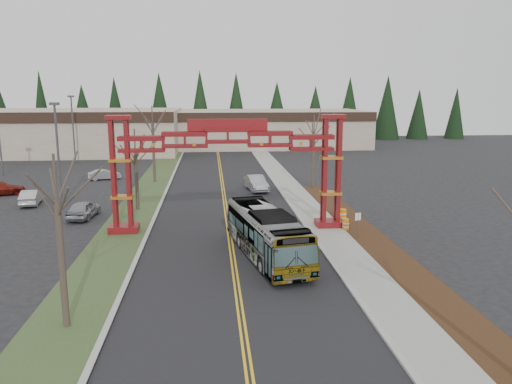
{
  "coord_description": "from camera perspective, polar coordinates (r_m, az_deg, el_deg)",
  "views": [
    {
      "loc": [
        -1.32,
        -19.56,
        10.55
      ],
      "look_at": [
        1.69,
        13.23,
        3.95
      ],
      "focal_mm": 35.0,
      "sensor_mm": 36.0,
      "label": 1
    }
  ],
  "objects": [
    {
      "name": "bare_tree_median_mid",
      "position": [
        45.87,
        -13.63,
        4.31
      ],
      "size": [
        3.26,
        3.26,
        7.37
      ],
      "color": "#382D26",
      "rests_on": "ground"
    },
    {
      "name": "silver_sedan",
      "position": [
        54.39,
        0.01,
        1.03
      ],
      "size": [
        2.48,
        5.17,
        1.64
      ],
      "primitive_type": "imported",
      "rotation": [
        0.0,
        0.0,
        0.16
      ],
      "color": "#A5A8AD",
      "rests_on": "ground"
    },
    {
      "name": "ground",
      "position": [
        22.26,
        -1.28,
        -16.96
      ],
      "size": [
        200.0,
        200.0,
        0.0
      ],
      "primitive_type": "plane",
      "color": "black",
      "rests_on": "ground"
    },
    {
      "name": "barrel_mid",
      "position": [
        41.79,
        9.89,
        -2.68
      ],
      "size": [
        0.59,
        0.59,
        1.1
      ],
      "color": "orange",
      "rests_on": "ground"
    },
    {
      "name": "retail_building_west",
      "position": [
        96.14,
        -22.75,
        6.42
      ],
      "size": [
        46.0,
        22.3,
        7.5
      ],
      "color": "tan",
      "rests_on": "ground"
    },
    {
      "name": "lane_line_right",
      "position": [
        45.81,
        -3.31,
        -1.96
      ],
      "size": [
        0.12,
        100.0,
        0.01
      ],
      "primitive_type": "cube",
      "color": "gold",
      "rests_on": "road"
    },
    {
      "name": "transit_bus",
      "position": [
        32.35,
        1.19,
        -4.77
      ],
      "size": [
        4.72,
        11.61,
        3.15
      ],
      "primitive_type": "imported",
      "rotation": [
        0.0,
        0.0,
        0.19
      ],
      "color": "#A3A6AB",
      "rests_on": "ground"
    },
    {
      "name": "grass_median",
      "position": [
        46.27,
        -13.42,
        -2.11
      ],
      "size": [
        4.0,
        110.0,
        0.08
      ],
      "primitive_type": "cube",
      "color": "#3A4C26",
      "rests_on": "ground"
    },
    {
      "name": "curb_left",
      "position": [
        46.03,
        -11.14,
        -2.04
      ],
      "size": [
        0.3,
        110.0,
        0.15
      ],
      "primitive_type": "cube",
      "color": "#A7A7A2",
      "rests_on": "ground"
    },
    {
      "name": "barrel_north",
      "position": [
        43.26,
        9.23,
        -2.22
      ],
      "size": [
        0.56,
        0.56,
        1.04
      ],
      "color": "orange",
      "rests_on": "ground"
    },
    {
      "name": "light_pole_far",
      "position": [
        80.14,
        -20.2,
        7.28
      ],
      "size": [
        0.87,
        0.44,
        10.09
      ],
      "color": "#3F3F44",
      "rests_on": "ground"
    },
    {
      "name": "lane_line_left",
      "position": [
        45.8,
        -3.61,
        -1.97
      ],
      "size": [
        0.12,
        100.0,
        0.01
      ],
      "primitive_type": "cube",
      "color": "gold",
      "rests_on": "road"
    },
    {
      "name": "retail_building_east",
      "position": [
        100.4,
        1.24,
        7.32
      ],
      "size": [
        38.0,
        20.3,
        7.0
      ],
      "color": "tan",
      "rests_on": "ground"
    },
    {
      "name": "sidewalk_right",
      "position": [
        46.63,
        5.91,
        -1.7
      ],
      "size": [
        2.6,
        110.0,
        0.14
      ],
      "primitive_type": "cube",
      "color": "gray",
      "rests_on": "ground"
    },
    {
      "name": "conifer_treeline",
      "position": [
        111.64,
        -4.5,
        9.22
      ],
      "size": [
        116.1,
        5.6,
        13.0
      ],
      "color": "black",
      "rests_on": "ground"
    },
    {
      "name": "curb_right",
      "position": [
        46.38,
        4.16,
        -1.75
      ],
      "size": [
        0.3,
        110.0,
        0.15
      ],
      "primitive_type": "cube",
      "color": "#A7A7A2",
      "rests_on": "ground"
    },
    {
      "name": "light_pole_near",
      "position": [
        50.19,
        -21.73,
        4.85
      ],
      "size": [
        0.84,
        0.42,
        9.64
      ],
      "color": "#3F3F44",
      "rests_on": "ground"
    },
    {
      "name": "road",
      "position": [
        45.81,
        -3.46,
        -1.99
      ],
      "size": [
        12.0,
        110.0,
        0.02
      ],
      "primitive_type": "cube",
      "color": "black",
      "rests_on": "ground"
    },
    {
      "name": "street_sign",
      "position": [
        36.79,
        11.56,
        -3.21
      ],
      "size": [
        0.45,
        0.16,
        2.02
      ],
      "color": "#3F3F44",
      "rests_on": "ground"
    },
    {
      "name": "parked_car_near_a",
      "position": [
        44.95,
        -19.11,
        -1.87
      ],
      "size": [
        2.26,
        4.66,
        1.53
      ],
      "primitive_type": "imported",
      "rotation": [
        0.0,
        0.0,
        3.04
      ],
      "color": "#96969D",
      "rests_on": "ground"
    },
    {
      "name": "parked_car_near_b",
      "position": [
        52.21,
        -24.31,
        -0.53
      ],
      "size": [
        2.16,
        4.54,
        1.44
      ],
      "primitive_type": "imported",
      "rotation": [
        0.0,
        0.0,
        3.29
      ],
      "color": "silver",
      "rests_on": "ground"
    },
    {
      "name": "gateway_arch",
      "position": [
        37.86,
        -3.23,
        4.39
      ],
      "size": [
        18.2,
        1.6,
        8.9
      ],
      "color": "maroon",
      "rests_on": "ground"
    },
    {
      "name": "barrel_south",
      "position": [
        39.27,
        10.2,
        -3.71
      ],
      "size": [
        0.52,
        0.52,
        0.96
      ],
      "color": "orange",
      "rests_on": "ground"
    },
    {
      "name": "bare_tree_median_far",
      "position": [
        59.99,
        -11.74,
        7.5
      ],
      "size": [
        3.37,
        3.37,
        9.06
      ],
      "color": "#382D26",
      "rests_on": "ground"
    },
    {
      "name": "bare_tree_right_far",
      "position": [
        55.24,
        6.63,
        6.33
      ],
      "size": [
        3.48,
        3.48,
        8.13
      ],
      "color": "#382D26",
      "rests_on": "ground"
    },
    {
      "name": "landscape_strip",
      "position": [
        33.41,
        15.34,
        -7.38
      ],
      "size": [
        2.6,
        50.0,
        0.12
      ],
      "primitive_type": "cube",
      "color": "#321F10",
      "rests_on": "ground"
    },
    {
      "name": "parked_car_far_a",
      "position": [
        63.93,
        -16.93,
        1.92
      ],
      "size": [
        4.05,
        2.35,
        1.26
      ],
      "primitive_type": "imported",
      "rotation": [
        0.0,
        0.0,
        1.85
      ],
      "color": "#AAAFB2",
      "rests_on": "ground"
    },
    {
      "name": "bare_tree_median_near",
      "position": [
        23.3,
        -21.8,
        -1.07
      ],
      "size": [
        3.13,
        3.13,
        7.98
      ],
      "color": "#382D26",
      "rests_on": "ground"
    },
    {
      "name": "parked_car_mid_a",
      "position": [
        58.38,
        -27.18,
        0.36
      ],
      "size": [
        5.23,
        3.42,
        1.41
      ],
      "primitive_type": "imported",
      "rotation": [
        0.0,
        0.0,
        1.9
      ],
      "color": "maroon",
      "rests_on": "ground"
    }
  ]
}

